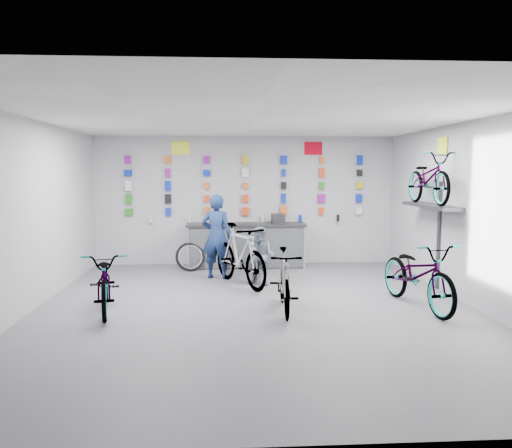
{
  "coord_description": "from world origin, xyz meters",
  "views": [
    {
      "loc": [
        -0.46,
        -7.73,
        2.18
      ],
      "look_at": [
        0.1,
        1.4,
        1.21
      ],
      "focal_mm": 35.0,
      "sensor_mm": 36.0,
      "label": 1
    }
  ],
  "objects": [
    {
      "name": "wall_bracket",
      "position": [
        3.33,
        1.2,
        1.46
      ],
      "size": [
        0.39,
        1.9,
        2.0
      ],
      "color": "#333338",
      "rests_on": "wall_right"
    },
    {
      "name": "ceiling",
      "position": [
        0.0,
        0.0,
        3.0
      ],
      "size": [
        8.0,
        8.0,
        0.0
      ],
      "primitive_type": "plane",
      "rotation": [
        3.14,
        0.0,
        0.0
      ],
      "color": "white",
      "rests_on": "wall_back"
    },
    {
      "name": "bike_center",
      "position": [
        0.44,
        -0.18,
        0.49
      ],
      "size": [
        0.53,
        1.65,
        0.98
      ],
      "primitive_type": "imported",
      "rotation": [
        0.0,
        0.0,
        -0.04
      ],
      "color": "gray",
      "rests_on": "floor"
    },
    {
      "name": "counter",
      "position": [
        0.0,
        3.54,
        0.49
      ],
      "size": [
        2.7,
        0.66,
        1.0
      ],
      "color": "black",
      "rests_on": "floor"
    },
    {
      "name": "sign_right",
      "position": [
        1.6,
        3.98,
        2.72
      ],
      "size": [
        0.42,
        0.02,
        0.3
      ],
      "primitive_type": "cube",
      "color": "red",
      "rests_on": "wall_back"
    },
    {
      "name": "wall_right",
      "position": [
        3.5,
        0.0,
        1.5
      ],
      "size": [
        0.0,
        8.0,
        8.0
      ],
      "primitive_type": "plane",
      "rotation": [
        1.57,
        0.0,
        -1.57
      ],
      "color": "#B0B0B3",
      "rests_on": "floor"
    },
    {
      "name": "clerk",
      "position": [
        -0.65,
        2.36,
        0.86
      ],
      "size": [
        0.72,
        0.56,
        1.73
      ],
      "primitive_type": "imported",
      "rotation": [
        0.0,
        0.0,
        2.88
      ],
      "color": "navy",
      "rests_on": "floor"
    },
    {
      "name": "bike_left",
      "position": [
        -2.34,
        0.02,
        0.49
      ],
      "size": [
        1.03,
        1.95,
        0.97
      ],
      "primitive_type": "imported",
      "rotation": [
        0.0,
        0.0,
        0.22
      ],
      "color": "gray",
      "rests_on": "floor"
    },
    {
      "name": "wall_left",
      "position": [
        -3.5,
        0.0,
        1.5
      ],
      "size": [
        0.0,
        8.0,
        8.0
      ],
      "primitive_type": "plane",
      "rotation": [
        1.57,
        0.0,
        1.57
      ],
      "color": "#B0B0B3",
      "rests_on": "floor"
    },
    {
      "name": "wall_front",
      "position": [
        0.0,
        -4.0,
        1.5
      ],
      "size": [
        7.0,
        0.0,
        7.0
      ],
      "primitive_type": "plane",
      "rotation": [
        -1.57,
        0.0,
        0.0
      ],
      "color": "#B0B0B3",
      "rests_on": "floor"
    },
    {
      "name": "bike_service",
      "position": [
        -0.2,
        1.66,
        0.59
      ],
      "size": [
        1.38,
        2.02,
        1.19
      ],
      "primitive_type": "imported",
      "rotation": [
        0.0,
        0.0,
        0.46
      ],
      "color": "gray",
      "rests_on": "floor"
    },
    {
      "name": "register",
      "position": [
        0.73,
        3.55,
        1.11
      ],
      "size": [
        0.3,
        0.32,
        0.22
      ],
      "primitive_type": "cube",
      "rotation": [
        0.0,
        0.0,
        0.07
      ],
      "color": "black",
      "rests_on": "counter"
    },
    {
      "name": "floor",
      "position": [
        0.0,
        0.0,
        0.0
      ],
      "size": [
        8.0,
        8.0,
        0.0
      ],
      "primitive_type": "plane",
      "color": "#4C4C51",
      "rests_on": "ground"
    },
    {
      "name": "sign_left",
      "position": [
        -1.5,
        3.98,
        2.72
      ],
      "size": [
        0.42,
        0.02,
        0.3
      ],
      "primitive_type": "cube",
      "color": "#F0FF32",
      "rests_on": "wall_back"
    },
    {
      "name": "spare_wheel",
      "position": [
        -1.25,
        3.17,
        0.31
      ],
      "size": [
        0.69,
        0.37,
        0.64
      ],
      "rotation": [
        0.0,
        0.0,
        0.18
      ],
      "color": "black",
      "rests_on": "floor"
    },
    {
      "name": "sign_side",
      "position": [
        3.48,
        1.2,
        2.65
      ],
      "size": [
        0.02,
        0.4,
        0.3
      ],
      "primitive_type": "cube",
      "color": "#F0FF32",
      "rests_on": "wall_right"
    },
    {
      "name": "bike_right",
      "position": [
        2.61,
        -0.06,
        0.55
      ],
      "size": [
        1.06,
        2.17,
        1.09
      ],
      "primitive_type": "imported",
      "rotation": [
        0.0,
        0.0,
        0.17
      ],
      "color": "gray",
      "rests_on": "floor"
    },
    {
      "name": "bike_wall",
      "position": [
        3.25,
        1.2,
        2.05
      ],
      "size": [
        0.63,
        1.8,
        0.95
      ],
      "primitive_type": "imported",
      "color": "gray",
      "rests_on": "wall_bracket"
    },
    {
      "name": "customer",
      "position": [
        0.2,
        1.66,
        0.57
      ],
      "size": [
        0.68,
        0.62,
        1.13
      ],
      "primitive_type": "imported",
      "rotation": [
        0.0,
        0.0,
        -0.43
      ],
      "color": "slate",
      "rests_on": "floor"
    },
    {
      "name": "wall_back",
      "position": [
        0.0,
        4.0,
        1.5
      ],
      "size": [
        7.0,
        0.0,
        7.0
      ],
      "primitive_type": "plane",
      "rotation": [
        1.57,
        0.0,
        0.0
      ],
      "color": "#B0B0B3",
      "rests_on": "floor"
    },
    {
      "name": "merch_wall",
      "position": [
        -0.07,
        3.93,
        1.78
      ],
      "size": [
        5.56,
        0.08,
        1.56
      ],
      "color": "#257C1E",
      "rests_on": "wall_back"
    }
  ]
}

